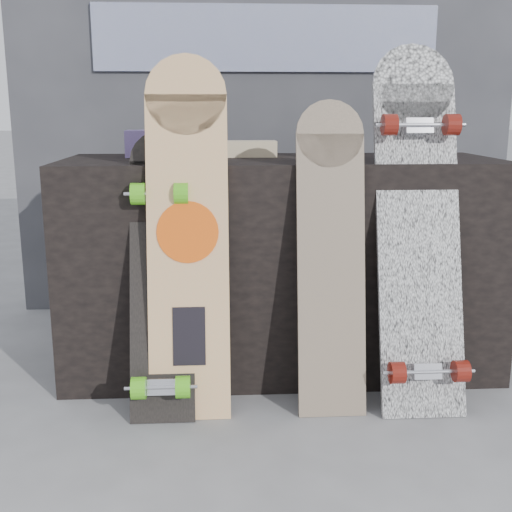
{
  "coord_description": "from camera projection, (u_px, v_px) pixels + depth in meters",
  "views": [
    {
      "loc": [
        -0.24,
        -1.88,
        0.98
      ],
      "look_at": [
        -0.11,
        0.2,
        0.5
      ],
      "focal_mm": 45.0,
      "sensor_mm": 36.0,
      "label": 1
    }
  ],
  "objects": [
    {
      "name": "skateboard_dark",
      "position": [
        162.0,
        271.0,
        2.07
      ],
      "size": [
        0.21,
        0.35,
        0.91
      ],
      "rotation": [
        -0.3,
        0.0,
        0.0
      ],
      "color": "black",
      "rests_on": "ground"
    },
    {
      "name": "longboard_geisha",
      "position": [
        188.0,
        227.0,
        2.05
      ],
      "size": [
        0.26,
        0.25,
        1.15
      ],
      "rotation": [
        -0.2,
        0.0,
        0.0
      ],
      "color": "#C3B383",
      "rests_on": "ground"
    },
    {
      "name": "longboard_cascadia",
      "position": [
        418.0,
        220.0,
        2.11
      ],
      "size": [
        0.28,
        0.41,
        1.2
      ],
      "rotation": [
        -0.29,
        0.0,
        0.0
      ],
      "color": "white",
      "rests_on": "ground"
    },
    {
      "name": "booth",
      "position": [
        265.0,
        83.0,
        3.13
      ],
      "size": [
        2.4,
        0.22,
        2.2
      ],
      "color": "#35363B",
      "rests_on": "ground"
    },
    {
      "name": "longboard_celtic",
      "position": [
        331.0,
        248.0,
        2.08
      ],
      "size": [
        0.22,
        0.22,
        1.01
      ],
      "rotation": [
        -0.2,
        0.0,
        0.0
      ],
      "color": "tan",
      "rests_on": "ground"
    },
    {
      "name": "merch_box_purple",
      "position": [
        151.0,
        144.0,
        2.44
      ],
      "size": [
        0.18,
        0.12,
        0.1
      ],
      "primitive_type": "cube",
      "color": "#573E80",
      "rests_on": "vendor_table"
    },
    {
      "name": "vendor_table",
      "position": [
        280.0,
        264.0,
        2.46
      ],
      "size": [
        1.6,
        0.6,
        0.8
      ],
      "primitive_type": "cube",
      "color": "black",
      "rests_on": "ground"
    },
    {
      "name": "merch_box_small",
      "position": [
        421.0,
        141.0,
        2.47
      ],
      "size": [
        0.14,
        0.14,
        0.12
      ],
      "primitive_type": "cube",
      "color": "#573E80",
      "rests_on": "vendor_table"
    },
    {
      "name": "ground",
      "position": [
        294.0,
        421.0,
        2.06
      ],
      "size": [
        60.0,
        60.0,
        0.0
      ],
      "primitive_type": "plane",
      "color": "slate",
      "rests_on": "ground"
    },
    {
      "name": "merch_box_flat",
      "position": [
        247.0,
        149.0,
        2.45
      ],
      "size": [
        0.22,
        0.1,
        0.06
      ],
      "primitive_type": "cube",
      "color": "#D1B78C",
      "rests_on": "vendor_table"
    }
  ]
}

